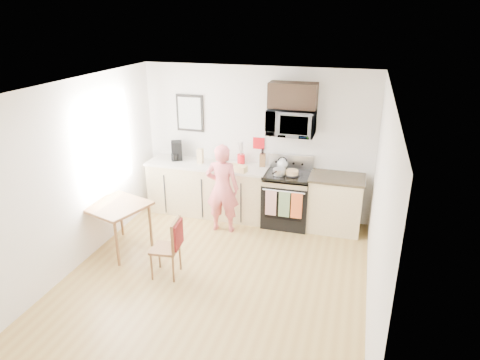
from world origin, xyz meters
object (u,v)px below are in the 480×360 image
(microwave, at_px, (291,122))
(cake, at_px, (292,173))
(chair, at_px, (173,241))
(range, at_px, (287,200))
(dining_table, at_px, (117,210))
(person, at_px, (222,188))

(microwave, relative_size, cake, 3.06)
(chair, bearing_deg, range, 52.68)
(range, height_order, dining_table, range)
(dining_table, bearing_deg, chair, -21.03)
(range, bearing_deg, chair, -120.86)
(range, xyz_separation_m, chair, (-1.19, -1.99, 0.11))
(range, relative_size, chair, 1.36)
(person, relative_size, dining_table, 1.71)
(range, distance_m, microwave, 1.33)
(microwave, height_order, chair, microwave)
(chair, xyz_separation_m, cake, (1.26, 1.91, 0.42))
(range, relative_size, cake, 4.68)
(person, relative_size, chair, 1.75)
(range, height_order, microwave, microwave)
(range, xyz_separation_m, person, (-0.97, -0.53, 0.31))
(chair, bearing_deg, microwave, 53.96)
(chair, bearing_deg, cake, 50.06)
(range, relative_size, dining_table, 1.33)
(microwave, distance_m, person, 1.54)
(range, relative_size, person, 0.78)
(person, distance_m, dining_table, 1.67)
(microwave, bearing_deg, dining_table, -143.76)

